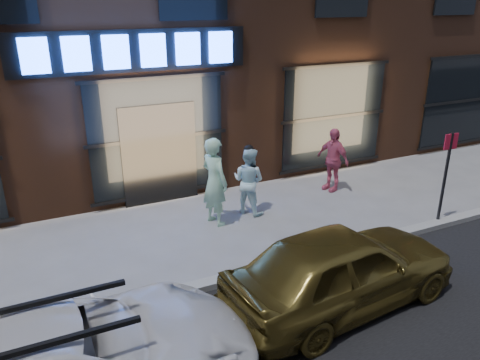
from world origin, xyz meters
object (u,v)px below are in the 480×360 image
object	(u,v)px
man_cap	(249,181)
passerby	(333,160)
gold_sedan	(342,268)
man_bowtie	(215,182)
sign_post	(446,170)

from	to	relation	value
man_cap	passerby	size ratio (longest dim) A/B	0.96
gold_sedan	passerby	bearing A→B (deg)	-39.79
man_bowtie	passerby	distance (m)	3.50
man_bowtie	passerby	xyz separation A→B (m)	(3.46, 0.52, -0.16)
gold_sedan	sign_post	bearing A→B (deg)	-74.59
man_bowtie	sign_post	size ratio (longest dim) A/B	0.94
man_cap	gold_sedan	xyz separation A→B (m)	(-0.22, -3.79, -0.10)
man_cap	sign_post	size ratio (longest dim) A/B	0.75
man_bowtie	man_cap	distance (m)	0.94
man_bowtie	sign_post	distance (m)	4.92
man_cap	passerby	bearing A→B (deg)	-117.47
man_bowtie	passerby	bearing A→B (deg)	-99.18
man_cap	passerby	xyz separation A→B (m)	(2.56, 0.34, 0.03)
gold_sedan	man_cap	bearing A→B (deg)	-9.17
man_cap	gold_sedan	distance (m)	3.80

